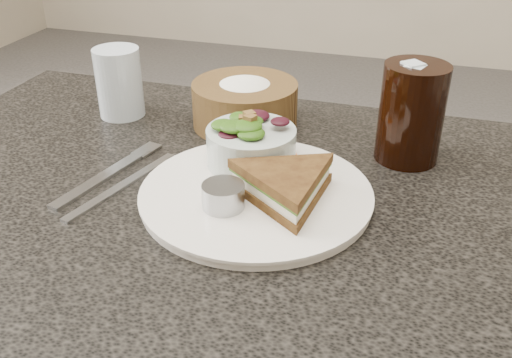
{
  "coord_description": "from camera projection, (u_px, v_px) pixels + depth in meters",
  "views": [
    {
      "loc": [
        0.25,
        -0.61,
        1.14
      ],
      "look_at": [
        0.06,
        -0.01,
        0.78
      ],
      "focal_mm": 40.0,
      "sensor_mm": 36.0,
      "label": 1
    }
  ],
  "objects": [
    {
      "name": "dinner_plate",
      "position": [
        256.0,
        195.0,
        0.74
      ],
      "size": [
        0.3,
        0.3,
        0.01
      ],
      "primitive_type": "cylinder",
      "color": "silver",
      "rests_on": "dining_table"
    },
    {
      "name": "sandwich",
      "position": [
        286.0,
        186.0,
        0.71
      ],
      "size": [
        0.22,
        0.22,
        0.04
      ],
      "primitive_type": null,
      "rotation": [
        0.0,
        0.0,
        -0.63
      ],
      "color": "#573B18",
      "rests_on": "dinner_plate"
    },
    {
      "name": "salad_bowl",
      "position": [
        251.0,
        140.0,
        0.79
      ],
      "size": [
        0.16,
        0.16,
        0.07
      ],
      "primitive_type": null,
      "rotation": [
        0.0,
        0.0,
        0.41
      ],
      "color": "#ACBAB3",
      "rests_on": "dinner_plate"
    },
    {
      "name": "dressing_ramekin",
      "position": [
        223.0,
        196.0,
        0.7
      ],
      "size": [
        0.06,
        0.06,
        0.03
      ],
      "primitive_type": "cylinder",
      "rotation": [
        0.0,
        0.0,
        0.17
      ],
      "color": "#989BA0",
      "rests_on": "dinner_plate"
    },
    {
      "name": "orange_wedge",
      "position": [
        279.0,
        150.0,
        0.81
      ],
      "size": [
        0.07,
        0.07,
        0.03
      ],
      "primitive_type": "cone",
      "rotation": [
        0.0,
        0.0,
        0.21
      ],
      "color": "#F04E03",
      "rests_on": "dinner_plate"
    },
    {
      "name": "fork",
      "position": [
        104.0,
        177.0,
        0.79
      ],
      "size": [
        0.06,
        0.19,
        0.01
      ],
      "primitive_type": "cube",
      "rotation": [
        0.0,
        0.0,
        -0.22
      ],
      "color": "#A3A4A7",
      "rests_on": "dining_table"
    },
    {
      "name": "knife",
      "position": [
        123.0,
        185.0,
        0.77
      ],
      "size": [
        0.07,
        0.2,
        0.0
      ],
      "primitive_type": "cube",
      "rotation": [
        0.0,
        0.0,
        -0.26
      ],
      "color": "#ACADB2",
      "rests_on": "dining_table"
    },
    {
      "name": "bread_basket",
      "position": [
        245.0,
        97.0,
        0.92
      ],
      "size": [
        0.18,
        0.18,
        0.1
      ],
      "primitive_type": null,
      "rotation": [
        0.0,
        0.0,
        -0.03
      ],
      "color": "brown",
      "rests_on": "dining_table"
    },
    {
      "name": "cola_glass",
      "position": [
        412.0,
        109.0,
        0.81
      ],
      "size": [
        0.12,
        0.12,
        0.16
      ],
      "primitive_type": null,
      "rotation": [
        0.0,
        0.0,
        0.44
      ],
      "color": "black",
      "rests_on": "dining_table"
    },
    {
      "name": "water_glass",
      "position": [
        119.0,
        83.0,
        0.96
      ],
      "size": [
        0.09,
        0.09,
        0.12
      ],
      "primitive_type": "cylinder",
      "rotation": [
        0.0,
        0.0,
        0.13
      ],
      "color": "silver",
      "rests_on": "dining_table"
    }
  ]
}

